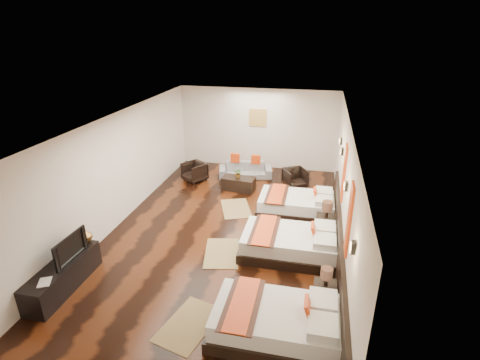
% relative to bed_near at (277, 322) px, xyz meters
% --- Properties ---
extents(floor, '(5.50, 9.50, 0.01)m').
position_rel_bed_near_xyz_m(floor, '(-1.70, 3.00, -0.28)').
color(floor, black).
rests_on(floor, ground).
extents(ceiling, '(5.50, 9.50, 0.01)m').
position_rel_bed_near_xyz_m(ceiling, '(-1.70, 3.00, 2.52)').
color(ceiling, white).
rests_on(ceiling, floor).
extents(back_wall, '(5.50, 0.01, 2.80)m').
position_rel_bed_near_xyz_m(back_wall, '(-1.70, 7.75, 1.12)').
color(back_wall, silver).
rests_on(back_wall, floor).
extents(left_wall, '(0.01, 9.50, 2.80)m').
position_rel_bed_near_xyz_m(left_wall, '(-4.45, 3.00, 1.12)').
color(left_wall, silver).
rests_on(left_wall, floor).
extents(right_wall, '(0.01, 9.50, 2.80)m').
position_rel_bed_near_xyz_m(right_wall, '(1.05, 3.00, 1.12)').
color(right_wall, silver).
rests_on(right_wall, floor).
extents(headboard_panel, '(0.08, 6.60, 0.90)m').
position_rel_bed_near_xyz_m(headboard_panel, '(1.01, 2.20, 0.17)').
color(headboard_panel, black).
rests_on(headboard_panel, floor).
extents(bed_near, '(2.12, 1.33, 0.81)m').
position_rel_bed_near_xyz_m(bed_near, '(0.00, 0.00, 0.00)').
color(bed_near, black).
rests_on(bed_near, floor).
extents(bed_mid, '(2.15, 1.35, 0.82)m').
position_rel_bed_near_xyz_m(bed_mid, '(0.00, 2.41, 0.00)').
color(bed_mid, black).
rests_on(bed_mid, floor).
extents(bed_far, '(2.06, 1.30, 0.79)m').
position_rel_bed_near_xyz_m(bed_far, '(-0.00, 4.40, -0.01)').
color(bed_far, black).
rests_on(bed_far, floor).
extents(nightstand_a, '(0.41, 0.41, 0.80)m').
position_rel_bed_near_xyz_m(nightstand_a, '(0.75, 0.90, 0.00)').
color(nightstand_a, black).
rests_on(nightstand_a, floor).
extents(nightstand_b, '(0.47, 0.47, 0.92)m').
position_rel_bed_near_xyz_m(nightstand_b, '(0.75, 3.37, 0.05)').
color(nightstand_b, black).
rests_on(nightstand_b, floor).
extents(jute_mat_near, '(1.03, 1.35, 0.01)m').
position_rel_bed_near_xyz_m(jute_mat_near, '(-1.50, -0.10, -0.27)').
color(jute_mat_near, olive).
rests_on(jute_mat_near, floor).
extents(jute_mat_mid, '(0.98, 1.33, 0.01)m').
position_rel_bed_near_xyz_m(jute_mat_mid, '(-1.51, 2.11, -0.27)').
color(jute_mat_mid, olive).
rests_on(jute_mat_mid, floor).
extents(jute_mat_far, '(1.12, 1.39, 0.01)m').
position_rel_bed_near_xyz_m(jute_mat_far, '(-1.69, 4.31, -0.27)').
color(jute_mat_far, olive).
rests_on(jute_mat_far, floor).
extents(tv_console, '(0.50, 1.80, 0.55)m').
position_rel_bed_near_xyz_m(tv_console, '(-4.20, 0.31, -0.00)').
color(tv_console, black).
rests_on(tv_console, floor).
extents(tv, '(0.14, 0.91, 0.52)m').
position_rel_bed_near_xyz_m(tv, '(-4.15, 0.50, 0.53)').
color(tv, black).
rests_on(tv, tv_console).
extents(book, '(0.31, 0.34, 0.03)m').
position_rel_bed_near_xyz_m(book, '(-4.20, -0.29, 0.29)').
color(book, black).
rests_on(book, tv_console).
extents(figurine, '(0.37, 0.37, 0.32)m').
position_rel_bed_near_xyz_m(figurine, '(-4.20, 1.12, 0.43)').
color(figurine, brown).
rests_on(figurine, tv_console).
extents(sofa, '(1.85, 1.07, 0.51)m').
position_rel_bed_near_xyz_m(sofa, '(-1.90, 6.65, -0.02)').
color(sofa, slate).
rests_on(sofa, floor).
extents(armchair_left, '(0.93, 0.93, 0.62)m').
position_rel_bed_near_xyz_m(armchair_left, '(-3.48, 6.00, 0.03)').
color(armchair_left, black).
rests_on(armchair_left, floor).
extents(armchair_right, '(0.89, 0.90, 0.61)m').
position_rel_bed_near_xyz_m(armchair_right, '(-0.21, 6.17, 0.03)').
color(armchair_right, black).
rests_on(armchair_right, floor).
extents(coffee_table, '(1.05, 0.61, 0.40)m').
position_rel_bed_near_xyz_m(coffee_table, '(-1.90, 5.60, -0.08)').
color(coffee_table, black).
rests_on(coffee_table, floor).
extents(table_plant, '(0.30, 0.27, 0.29)m').
position_rel_bed_near_xyz_m(table_plant, '(-1.91, 5.60, 0.27)').
color(table_plant, '#2D581D').
rests_on(table_plant, coffee_table).
extents(orange_panel_a, '(0.04, 0.40, 1.30)m').
position_rel_bed_near_xyz_m(orange_panel_a, '(1.03, 1.10, 1.42)').
color(orange_panel_a, '#D86014').
rests_on(orange_panel_a, right_wall).
extents(orange_panel_b, '(0.04, 0.40, 1.30)m').
position_rel_bed_near_xyz_m(orange_panel_b, '(1.03, 3.30, 1.42)').
color(orange_panel_b, '#D86014').
rests_on(orange_panel_b, right_wall).
extents(sconce_near, '(0.07, 0.12, 0.18)m').
position_rel_bed_near_xyz_m(sconce_near, '(1.01, 0.00, 1.57)').
color(sconce_near, black).
rests_on(sconce_near, right_wall).
extents(sconce_mid, '(0.07, 0.12, 0.18)m').
position_rel_bed_near_xyz_m(sconce_mid, '(1.01, 2.20, 1.57)').
color(sconce_mid, black).
rests_on(sconce_mid, right_wall).
extents(sconce_far, '(0.07, 0.12, 0.18)m').
position_rel_bed_near_xyz_m(sconce_far, '(1.01, 4.40, 1.57)').
color(sconce_far, black).
rests_on(sconce_far, right_wall).
extents(sconce_lounge, '(0.07, 0.12, 0.18)m').
position_rel_bed_near_xyz_m(sconce_lounge, '(1.01, 5.30, 1.57)').
color(sconce_lounge, black).
rests_on(sconce_lounge, right_wall).
extents(gold_artwork, '(0.60, 0.04, 0.60)m').
position_rel_bed_near_xyz_m(gold_artwork, '(-1.70, 7.73, 1.52)').
color(gold_artwork, '#AD873F').
rests_on(gold_artwork, back_wall).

